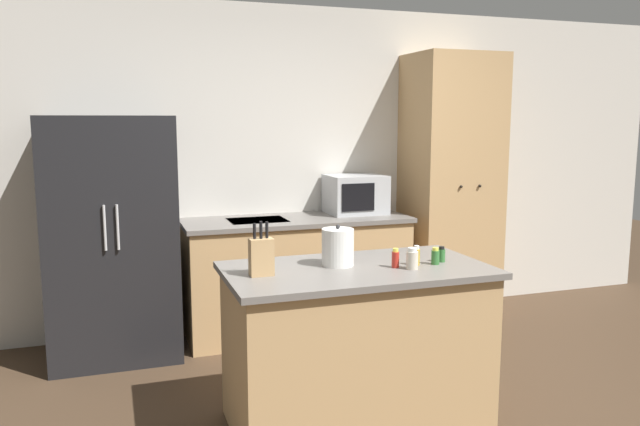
{
  "coord_description": "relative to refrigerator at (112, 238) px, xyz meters",
  "views": [
    {
      "loc": [
        -1.47,
        -2.65,
        1.69
      ],
      "look_at": [
        -0.09,
        1.4,
        1.05
      ],
      "focal_mm": 35.0,
      "sensor_mm": 36.0,
      "label": 1
    }
  ],
  "objects": [
    {
      "name": "refrigerator",
      "position": [
        0.0,
        0.0,
        0.0
      ],
      "size": [
        0.88,
        0.74,
        1.72
      ],
      "color": "black",
      "rests_on": "ground_plane"
    },
    {
      "name": "pantry_cabinet",
      "position": [
        2.76,
        0.06,
        0.26
      ],
      "size": [
        0.72,
        0.63,
        2.23
      ],
      "color": "tan",
      "rests_on": "ground_plane"
    },
    {
      "name": "spice_bottle_amber_oil",
      "position": [
        1.59,
        -1.58,
        0.09
      ],
      "size": [
        0.04,
        0.04,
        0.11
      ],
      "color": "gold",
      "rests_on": "kitchen_island"
    },
    {
      "name": "kitchen_island",
      "position": [
        1.26,
        -1.52,
        -0.41
      ],
      "size": [
        1.44,
        0.78,
        0.9
      ],
      "color": "tan",
      "rests_on": "ground_plane"
    },
    {
      "name": "spice_bottle_green_herb",
      "position": [
        1.45,
        -1.6,
        0.09
      ],
      "size": [
        0.04,
        0.04,
        0.11
      ],
      "color": "#B2281E",
      "rests_on": "kitchen_island"
    },
    {
      "name": "microwave",
      "position": [
        1.92,
        0.14,
        0.22
      ],
      "size": [
        0.46,
        0.4,
        0.31
      ],
      "color": "#B2B5B7",
      "rests_on": "back_counter"
    },
    {
      "name": "kettle",
      "position": [
        1.17,
        -1.45,
        0.14
      ],
      "size": [
        0.18,
        0.18,
        0.23
      ],
      "color": "white",
      "rests_on": "kitchen_island"
    },
    {
      "name": "spice_bottle_tall_dark",
      "position": [
        1.52,
        -1.66,
        0.09
      ],
      "size": [
        0.06,
        0.06,
        0.12
      ],
      "color": "beige",
      "rests_on": "kitchen_island"
    },
    {
      "name": "spice_bottle_pale_salt",
      "position": [
        1.7,
        -1.6,
        0.08
      ],
      "size": [
        0.04,
        0.04,
        0.1
      ],
      "color": "#337033",
      "rests_on": "kitchen_island"
    },
    {
      "name": "spice_bottle_short_red",
      "position": [
        1.76,
        -1.55,
        0.08
      ],
      "size": [
        0.04,
        0.04,
        0.09
      ],
      "color": "#337033",
      "rests_on": "kitchen_island"
    },
    {
      "name": "wall_back",
      "position": [
        1.47,
        0.39,
        0.44
      ],
      "size": [
        7.2,
        0.06,
        2.6
      ],
      "color": "beige",
      "rests_on": "ground_plane"
    },
    {
      "name": "back_counter",
      "position": [
        1.38,
        0.05,
        -0.39
      ],
      "size": [
        1.78,
        0.66,
        0.93
      ],
      "color": "tan",
      "rests_on": "ground_plane"
    },
    {
      "name": "knife_block",
      "position": [
        0.72,
        -1.53,
        0.14
      ],
      "size": [
        0.12,
        0.08,
        0.28
      ],
      "color": "tan",
      "rests_on": "kitchen_island"
    }
  ]
}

